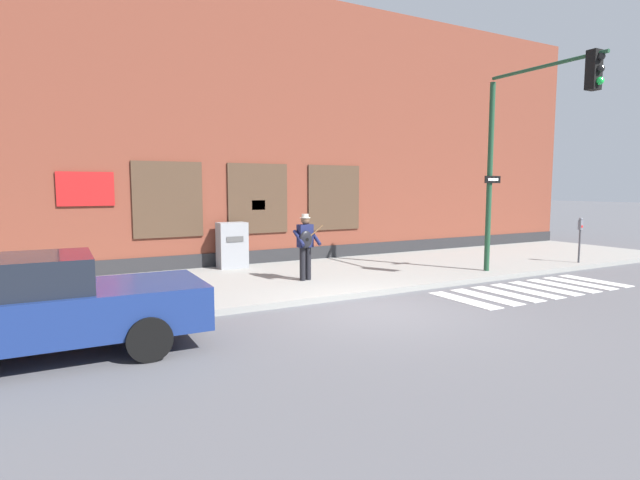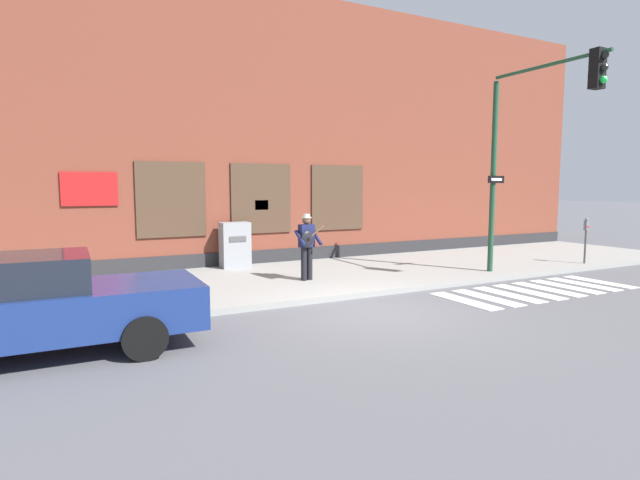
{
  "view_description": "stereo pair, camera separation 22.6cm",
  "coord_description": "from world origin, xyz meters",
  "px_view_note": "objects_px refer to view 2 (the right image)",
  "views": [
    {
      "loc": [
        -5.8,
        -8.18,
        2.52
      ],
      "look_at": [
        -0.5,
        1.46,
        1.35
      ],
      "focal_mm": 28.0,
      "sensor_mm": 36.0,
      "label": 1
    },
    {
      "loc": [
        -5.6,
        -8.29,
        2.52
      ],
      "look_at": [
        -0.5,
        1.46,
        1.35
      ],
      "focal_mm": 28.0,
      "sensor_mm": 36.0,
      "label": 2
    }
  ],
  "objects_px": {
    "red_car": "(38,305)",
    "parking_meter": "(586,234)",
    "utility_box": "(235,245)",
    "busker": "(307,243)",
    "traffic_light": "(531,133)"
  },
  "relations": [
    {
      "from": "red_car",
      "to": "traffic_light",
      "type": "relative_size",
      "value": 0.85
    },
    {
      "from": "red_car",
      "to": "traffic_light",
      "type": "distance_m",
      "value": 11.62
    },
    {
      "from": "red_car",
      "to": "parking_meter",
      "type": "relative_size",
      "value": 3.23
    },
    {
      "from": "traffic_light",
      "to": "utility_box",
      "type": "height_order",
      "value": "traffic_light"
    },
    {
      "from": "traffic_light",
      "to": "parking_meter",
      "type": "height_order",
      "value": "traffic_light"
    },
    {
      "from": "busker",
      "to": "utility_box",
      "type": "distance_m",
      "value": 3.04
    },
    {
      "from": "busker",
      "to": "parking_meter",
      "type": "height_order",
      "value": "busker"
    },
    {
      "from": "red_car",
      "to": "utility_box",
      "type": "relative_size",
      "value": 3.43
    },
    {
      "from": "parking_meter",
      "to": "utility_box",
      "type": "bearing_deg",
      "value": 156.42
    },
    {
      "from": "red_car",
      "to": "busker",
      "type": "xyz_separation_m",
      "value": [
        5.92,
        2.98,
        0.34
      ]
    },
    {
      "from": "busker",
      "to": "utility_box",
      "type": "height_order",
      "value": "busker"
    },
    {
      "from": "red_car",
      "to": "busker",
      "type": "relative_size",
      "value": 2.71
    },
    {
      "from": "red_car",
      "to": "traffic_light",
      "type": "xyz_separation_m",
      "value": [
        11.18,
        0.62,
        3.14
      ]
    },
    {
      "from": "traffic_light",
      "to": "parking_meter",
      "type": "distance_m",
      "value": 4.77
    },
    {
      "from": "utility_box",
      "to": "busker",
      "type": "bearing_deg",
      "value": -71.1
    }
  ]
}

